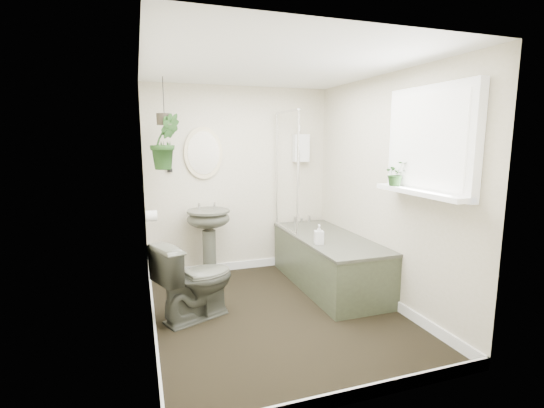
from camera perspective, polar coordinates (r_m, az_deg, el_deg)
name	(u,v)px	position (r m, az deg, el deg)	size (l,w,h in m)	color
floor	(277,314)	(3.97, 0.73, -15.63)	(2.30, 2.80, 0.02)	black
ceiling	(278,65)	(3.65, 0.81, 19.54)	(2.30, 2.80, 0.02)	white
wall_back	(240,180)	(4.97, -4.71, 3.42)	(2.30, 0.02, 2.30)	beige
wall_front	(358,229)	(2.37, 12.30, -3.53)	(2.30, 0.02, 2.30)	beige
wall_left	(145,202)	(3.42, -17.85, 0.22)	(0.02, 2.80, 2.30)	beige
wall_right	(385,191)	(4.16, 16.00, 1.89)	(0.02, 2.80, 2.30)	beige
skirting	(277,308)	(3.94, 0.73, -14.84)	(2.30, 2.80, 0.10)	white
bathtub	(328,261)	(4.58, 8.16, -8.18)	(0.72, 1.72, 0.58)	#414338
bath_screen	(287,172)	(4.70, 2.12, 4.68)	(0.04, 0.72, 1.40)	silver
shower_box	(301,148)	(5.13, 4.21, 8.09)	(0.20, 0.10, 0.35)	white
oval_mirror	(204,153)	(4.81, -9.88, 7.29)	(0.46, 0.03, 0.62)	beige
wall_sconce	(170,162)	(4.76, -14.61, 5.90)	(0.04, 0.04, 0.22)	black
toilet_roll_holder	(151,216)	(4.16, -17.06, -1.66)	(0.11, 0.11, 0.11)	white
window_recess	(430,141)	(3.53, 21.96, 8.42)	(0.08, 1.00, 0.90)	white
window_sill	(420,192)	(3.51, 20.67, 1.61)	(0.18, 1.00, 0.04)	white
window_blinds	(426,141)	(3.50, 21.40, 8.45)	(0.01, 0.86, 0.76)	white
toilet	(196,279)	(3.80, -11.00, -10.68)	(0.42, 0.74, 0.75)	#414338
pedestal_sink	(209,245)	(4.75, -9.07, -5.86)	(0.50, 0.43, 0.85)	#414338
sill_plant	(396,174)	(3.72, 17.49, 4.23)	(0.20, 0.17, 0.22)	black
hanging_plant	(165,142)	(4.34, -15.19, 8.70)	(0.32, 0.26, 0.58)	black
soap_bottle	(319,234)	(4.15, 6.82, -4.37)	(0.09, 0.09, 0.21)	black
hanging_pot	(164,119)	(4.35, -15.33, 11.75)	(0.16, 0.16, 0.12)	#2F291F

